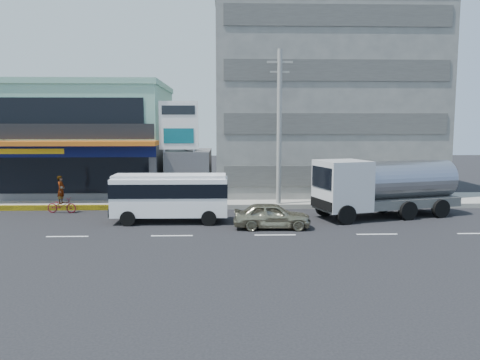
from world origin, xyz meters
name	(u,v)px	position (x,y,z in m)	size (l,w,h in m)	color
ground	(172,236)	(0.00, 0.00, 0.00)	(120.00, 120.00, 0.00)	black
sidewalk	(260,201)	(5.00, 9.50, 0.15)	(70.00, 5.00, 0.30)	gray
shop_building	(87,142)	(-8.00, 13.95, 4.00)	(12.40, 11.70, 8.00)	#45454A
concrete_building	(319,104)	(10.00, 15.00, 7.00)	(16.00, 12.00, 14.00)	gray
gap_structure	(190,174)	(0.00, 12.00, 1.75)	(3.00, 6.00, 3.50)	#45454A
satellite_dish	(189,150)	(0.00, 11.00, 3.58)	(1.50, 1.50, 0.15)	slate
billboard	(179,131)	(-0.50, 9.20, 4.93)	(2.60, 0.18, 6.90)	gray
utility_pole_near	(279,128)	(6.00, 7.40, 5.15)	(1.60, 0.30, 10.00)	#999993
minibus	(170,194)	(-0.43, 3.26, 1.57)	(6.30, 2.25, 2.63)	white
sedan	(272,215)	(4.99, 1.50, 0.68)	(1.60, 3.97, 1.35)	tan
tanker_truck	(382,186)	(11.65, 4.31, 1.80)	(8.85, 4.70, 3.35)	silver
motorcycle_rider	(62,201)	(-7.36, 6.16, 0.75)	(1.82, 0.76, 2.27)	#600D18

